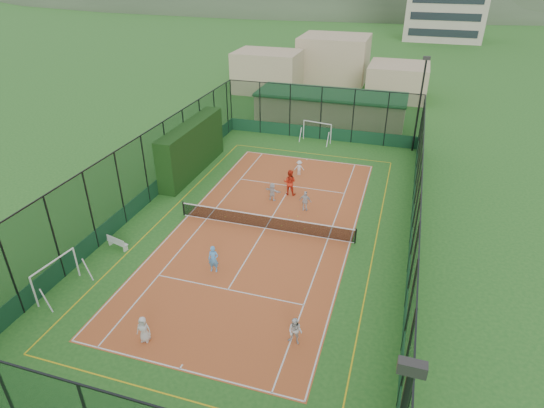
{
  "coord_description": "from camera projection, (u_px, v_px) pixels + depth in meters",
  "views": [
    {
      "loc": [
        7.77,
        -23.7,
        15.55
      ],
      "look_at": [
        0.1,
        1.18,
        1.2
      ],
      "focal_mm": 30.0,
      "sensor_mm": 36.0,
      "label": 1
    }
  ],
  "objects": [
    {
      "name": "floodlight_ne",
      "position": [
        419.0,
        106.0,
        39.03
      ],
      "size": [
        0.6,
        0.26,
        8.25
      ],
      "primitive_type": null,
      "color": "black",
      "rests_on": "ground"
    },
    {
      "name": "child_far_left",
      "position": [
        299.0,
        168.0,
        36.18
      ],
      "size": [
        0.85,
        0.57,
        1.22
      ],
      "primitive_type": "imported",
      "rotation": [
        0.0,
        0.0,
        3.29
      ],
      "color": "silver",
      "rests_on": "court_slab"
    },
    {
      "name": "futsal_goal_near",
      "position": [
        56.0,
        276.0,
        23.5
      ],
      "size": [
        2.93,
        1.19,
        1.83
      ],
      "primitive_type": null,
      "rotation": [
        0.0,
        0.0,
        1.44
      ],
      "color": "white",
      "rests_on": "ground"
    },
    {
      "name": "perimeter_fence",
      "position": [
        265.0,
        194.0,
        28.14
      ],
      "size": [
        18.12,
        34.12,
        5.0
      ],
      "primitive_type": null,
      "color": "black",
      "rests_on": "ground"
    },
    {
      "name": "futsal_goal_far",
      "position": [
        317.0,
        132.0,
        42.61
      ],
      "size": [
        2.95,
        1.33,
        1.84
      ],
      "primitive_type": null,
      "rotation": [
        0.0,
        0.0,
        -0.18
      ],
      "color": "white",
      "rests_on": "ground"
    },
    {
      "name": "child_far_back",
      "position": [
        272.0,
        192.0,
        32.4
      ],
      "size": [
        1.29,
        0.66,
        1.33
      ],
      "primitive_type": "imported",
      "rotation": [
        0.0,
        0.0,
        2.92
      ],
      "color": "silver",
      "rests_on": "court_slab"
    },
    {
      "name": "child_near_mid",
      "position": [
        213.0,
        259.0,
        25.02
      ],
      "size": [
        0.63,
        0.46,
        1.6
      ],
      "primitive_type": "imported",
      "rotation": [
        0.0,
        0.0,
        0.13
      ],
      "color": "#53A4ED",
      "rests_on": "court_slab"
    },
    {
      "name": "hedge_left",
      "position": [
        192.0,
        148.0,
        36.18
      ],
      "size": [
        1.38,
        9.17,
        4.01
      ],
      "primitive_type": "cube",
      "color": "black",
      "rests_on": "ground"
    },
    {
      "name": "ground",
      "position": [
        265.0,
        228.0,
        29.35
      ],
      "size": [
        300.0,
        300.0,
        0.0
      ],
      "primitive_type": "plane",
      "color": "#236021",
      "rests_on": "ground"
    },
    {
      "name": "white_bench",
      "position": [
        118.0,
        242.0,
        27.23
      ],
      "size": [
        1.51,
        0.76,
        0.82
      ],
      "primitive_type": null,
      "rotation": [
        0.0,
        0.0,
        -0.25
      ],
      "color": "white",
      "rests_on": "ground"
    },
    {
      "name": "child_near_right",
      "position": [
        295.0,
        331.0,
        20.37
      ],
      "size": [
        0.74,
        0.62,
        1.4
      ],
      "primitive_type": "imported",
      "rotation": [
        0.0,
        0.0,
        -0.14
      ],
      "color": "silver",
      "rests_on": "court_slab"
    },
    {
      "name": "court_slab",
      "position": [
        265.0,
        228.0,
        29.34
      ],
      "size": [
        11.17,
        23.97,
        0.01
      ],
      "primitive_type": "cube",
      "color": "#C15E2A",
      "rests_on": "ground"
    },
    {
      "name": "tennis_balls",
      "position": [
        275.0,
        220.0,
        30.25
      ],
      "size": [
        5.56,
        1.55,
        0.07
      ],
      "color": "#CCE033",
      "rests_on": "court_slab"
    },
    {
      "name": "clubhouse",
      "position": [
        330.0,
        108.0,
        47.0
      ],
      "size": [
        15.2,
        7.2,
        3.15
      ],
      "primitive_type": null,
      "color": "tan",
      "rests_on": "ground"
    },
    {
      "name": "coach",
      "position": [
        290.0,
        182.0,
        33.07
      ],
      "size": [
        0.95,
        0.75,
        1.93
      ],
      "primitive_type": "imported",
      "rotation": [
        0.0,
        0.0,
        3.16
      ],
      "color": "red",
      "rests_on": "court_slab"
    },
    {
      "name": "child_far_right",
      "position": [
        305.0,
        201.0,
        31.03
      ],
      "size": [
        0.88,
        0.43,
        1.46
      ],
      "primitive_type": "imported",
      "rotation": [
        0.0,
        0.0,
        3.06
      ],
      "color": "silver",
      "rests_on": "court_slab"
    },
    {
      "name": "tennis_net",
      "position": [
        265.0,
        221.0,
        29.09
      ],
      "size": [
        11.67,
        0.12,
        1.06
      ],
      "primitive_type": null,
      "color": "black",
      "rests_on": "ground"
    },
    {
      "name": "child_near_left",
      "position": [
        144.0,
        329.0,
        20.51
      ],
      "size": [
        0.73,
        0.54,
        1.34
      ],
      "primitive_type": "imported",
      "rotation": [
        0.0,
        0.0,
        0.19
      ],
      "color": "silver",
      "rests_on": "court_slab"
    },
    {
      "name": "distant_hills",
      "position": [
        400.0,
        6.0,
        154.88
      ],
      "size": [
        200.0,
        60.0,
        24.0
      ],
      "primitive_type": null,
      "color": "#384C33",
      "rests_on": "ground"
    }
  ]
}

